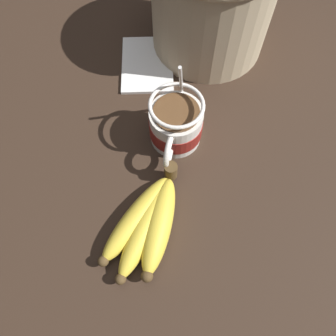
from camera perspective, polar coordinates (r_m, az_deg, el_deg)
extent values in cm
cube|color=#332319|center=(53.98, 0.95, -0.25)|extent=(114.43, 114.43, 3.01)
cylinder|color=white|center=(52.32, 1.37, 7.43)|extent=(8.31, 8.31, 6.88)
cylinder|color=maroon|center=(52.64, 1.36, 7.21)|extent=(8.51, 8.51, 3.06)
torus|color=white|center=(48.98, 0.23, 3.25)|extent=(5.10, 0.90, 5.10)
cylinder|color=brown|center=(49.40, 1.46, 9.68)|extent=(7.11, 7.11, 0.40)
torus|color=white|center=(47.97, 1.51, 10.91)|extent=(8.31, 8.31, 0.60)
cylinder|color=silver|center=(50.73, 2.36, 13.86)|extent=(5.12, 0.50, 13.51)
ellipsoid|color=silver|center=(54.73, 1.63, 7.56)|extent=(3.00, 2.00, 0.80)
cylinder|color=#4C381E|center=(49.22, 0.51, -0.50)|extent=(2.00, 2.00, 3.00)
ellipsoid|color=gold|center=(47.81, -5.43, -8.56)|extent=(15.17, 9.09, 3.46)
sphere|color=#4C381E|center=(46.99, -11.21, -15.61)|extent=(1.56, 1.56, 1.56)
ellipsoid|color=gold|center=(47.39, -3.86, -9.99)|extent=(16.19, 6.51, 3.38)
sphere|color=#4C381E|center=(46.28, -8.28, -18.59)|extent=(1.52, 1.52, 1.52)
ellipsoid|color=gold|center=(47.19, -1.58, -9.79)|extent=(14.43, 3.72, 3.70)
sphere|color=#4C381E|center=(45.82, -3.69, -18.28)|extent=(1.66, 1.66, 1.66)
cylinder|color=tan|center=(63.69, 7.67, 26.58)|extent=(20.94, 20.94, 17.55)
cube|color=white|center=(64.70, -3.63, 17.62)|extent=(15.41, 12.45, 0.60)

